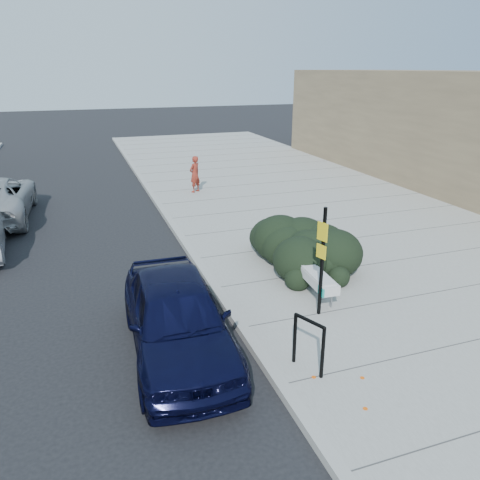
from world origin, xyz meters
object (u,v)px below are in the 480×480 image
at_px(sign_post, 322,255).
at_px(pedestrian, 195,174).
at_px(bike_rack, 309,340).
at_px(bench, 311,273).
at_px(sedan_navy, 177,317).

xyz_separation_m(sign_post, pedestrian, (0.10, 11.48, -0.62)).
height_order(bike_rack, pedestrian, pedestrian).
height_order(bench, sedan_navy, sedan_navy).
bearing_deg(pedestrian, sign_post, 53.98).
distance_m(sign_post, sedan_navy, 3.29).
bearing_deg(pedestrian, bike_rack, 49.03).
distance_m(bench, sign_post, 1.38).
relative_size(sign_post, sedan_navy, 0.53).
height_order(sedan_navy, pedestrian, pedestrian).
bearing_deg(bike_rack, sedan_navy, 119.78).
xyz_separation_m(bench, pedestrian, (-0.23, 10.47, 0.27)).
relative_size(sign_post, pedestrian, 1.57).
bearing_deg(bench, sedan_navy, -157.61).
distance_m(sign_post, pedestrian, 11.49).
relative_size(bench, pedestrian, 1.37).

